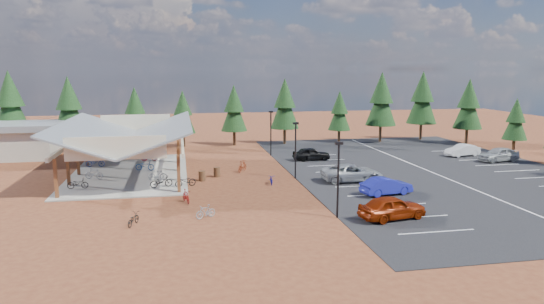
% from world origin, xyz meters
% --- Properties ---
extents(ground, '(140.00, 140.00, 0.00)m').
position_xyz_m(ground, '(0.00, 0.00, 0.00)').
color(ground, '#5A2817').
rests_on(ground, ground).
extents(asphalt_lot, '(27.00, 44.00, 0.04)m').
position_xyz_m(asphalt_lot, '(18.50, 3.00, 0.02)').
color(asphalt_lot, black).
rests_on(asphalt_lot, ground).
extents(concrete_pad, '(10.60, 18.60, 0.10)m').
position_xyz_m(concrete_pad, '(-10.00, 7.00, 0.05)').
color(concrete_pad, gray).
rests_on(concrete_pad, ground).
extents(bike_pavilion, '(11.65, 19.40, 4.97)m').
position_xyz_m(bike_pavilion, '(-10.00, 7.00, 3.82)').
color(bike_pavilion, '#593319').
rests_on(bike_pavilion, concrete_pad).
extents(outbuilding, '(11.00, 7.00, 3.90)m').
position_xyz_m(outbuilding, '(-24.00, 18.00, 2.03)').
color(outbuilding, '#ADA593').
rests_on(outbuilding, ground).
extents(lamp_post_0, '(0.50, 0.25, 5.14)m').
position_xyz_m(lamp_post_0, '(5.00, -10.00, 2.98)').
color(lamp_post_0, black).
rests_on(lamp_post_0, ground).
extents(lamp_post_1, '(0.50, 0.25, 5.14)m').
position_xyz_m(lamp_post_1, '(5.00, 2.00, 2.98)').
color(lamp_post_1, black).
rests_on(lamp_post_1, ground).
extents(lamp_post_2, '(0.50, 0.25, 5.14)m').
position_xyz_m(lamp_post_2, '(5.00, 14.00, 2.98)').
color(lamp_post_2, black).
rests_on(lamp_post_2, ground).
extents(trash_bin_0, '(0.60, 0.60, 0.90)m').
position_xyz_m(trash_bin_0, '(-3.39, 2.62, 0.45)').
color(trash_bin_0, '#4C301B').
rests_on(trash_bin_0, ground).
extents(trash_bin_1, '(0.60, 0.60, 0.90)m').
position_xyz_m(trash_bin_1, '(-1.96, 4.00, 0.45)').
color(trash_bin_1, '#4C301B').
rests_on(trash_bin_1, ground).
extents(pine_0, '(4.18, 4.18, 9.74)m').
position_xyz_m(pine_0, '(-24.91, 22.58, 5.95)').
color(pine_0, '#382314').
rests_on(pine_0, ground).
extents(pine_1, '(3.88, 3.88, 9.04)m').
position_xyz_m(pine_1, '(-18.11, 21.42, 5.52)').
color(pine_1, '#382314').
rests_on(pine_1, ground).
extents(pine_2, '(3.29, 3.29, 7.67)m').
position_xyz_m(pine_2, '(-10.65, 22.87, 4.68)').
color(pine_2, '#382314').
rests_on(pine_2, ground).
extents(pine_3, '(3.09, 3.09, 7.19)m').
position_xyz_m(pine_3, '(-4.76, 22.62, 4.39)').
color(pine_3, '#382314').
rests_on(pine_3, ground).
extents(pine_4, '(3.37, 3.37, 7.86)m').
position_xyz_m(pine_4, '(1.74, 22.40, 4.80)').
color(pine_4, '#382314').
rests_on(pine_4, ground).
extents(pine_5, '(3.72, 3.72, 8.66)m').
position_xyz_m(pine_5, '(8.40, 22.21, 5.29)').
color(pine_5, '#382314').
rests_on(pine_5, ground).
extents(pine_6, '(3.00, 3.00, 6.99)m').
position_xyz_m(pine_6, '(15.96, 22.30, 4.26)').
color(pine_6, '#382314').
rests_on(pine_6, ground).
extents(pine_7, '(4.07, 4.07, 9.48)m').
position_xyz_m(pine_7, '(21.59, 21.58, 5.79)').
color(pine_7, '#382314').
rests_on(pine_7, ground).
extents(pine_8, '(4.11, 4.11, 9.58)m').
position_xyz_m(pine_8, '(28.01, 22.47, 5.85)').
color(pine_8, '#382314').
rests_on(pine_8, ground).
extents(pine_12, '(2.79, 2.79, 6.50)m').
position_xyz_m(pine_12, '(33.77, 10.60, 3.96)').
color(pine_12, '#382314').
rests_on(pine_12, ground).
extents(pine_13, '(3.70, 3.70, 8.63)m').
position_xyz_m(pine_13, '(32.02, 17.60, 5.27)').
color(pine_13, '#382314').
rests_on(pine_13, ground).
extents(bike_0, '(1.67, 0.60, 0.88)m').
position_xyz_m(bike_0, '(-13.59, 1.25, 0.54)').
color(bike_0, black).
rests_on(bike_0, concrete_pad).
extents(bike_1, '(1.75, 0.99, 1.01)m').
position_xyz_m(bike_1, '(-12.87, 4.69, 0.61)').
color(bike_1, '#9FA2A8').
rests_on(bike_1, concrete_pad).
extents(bike_2, '(1.81, 0.67, 0.95)m').
position_xyz_m(bike_2, '(-13.66, 10.46, 0.57)').
color(bike_2, navy).
rests_on(bike_2, concrete_pad).
extents(bike_3, '(1.52, 0.58, 0.89)m').
position_xyz_m(bike_3, '(-13.28, 14.56, 0.55)').
color(bike_3, maroon).
rests_on(bike_3, concrete_pad).
extents(bike_4, '(2.00, 1.24, 0.99)m').
position_xyz_m(bike_4, '(-6.85, 0.45, 0.60)').
color(bike_4, black).
rests_on(bike_4, concrete_pad).
extents(bike_5, '(1.64, 0.47, 0.98)m').
position_xyz_m(bike_5, '(-7.24, 3.12, 0.59)').
color(bike_5, gray).
rests_on(bike_5, concrete_pad).
extents(bike_6, '(1.93, 1.01, 0.96)m').
position_xyz_m(bike_6, '(-8.65, 7.78, 0.58)').
color(bike_6, '#164893').
rests_on(bike_6, concrete_pad).
extents(bike_7, '(1.74, 0.57, 1.03)m').
position_xyz_m(bike_7, '(-8.49, 12.66, 0.62)').
color(bike_7, maroon).
rests_on(bike_7, concrete_pad).
extents(bike_11, '(0.87, 1.72, 0.99)m').
position_xyz_m(bike_11, '(-4.90, -4.36, 0.50)').
color(bike_11, maroon).
rests_on(bike_11, ground).
extents(bike_12, '(1.03, 1.67, 0.83)m').
position_xyz_m(bike_12, '(-8.29, -9.12, 0.41)').
color(bike_12, black).
rests_on(bike_12, ground).
extents(bike_13, '(1.51, 1.06, 0.89)m').
position_xyz_m(bike_13, '(-3.67, -8.45, 0.45)').
color(bike_13, gray).
rests_on(bike_13, ground).
extents(bike_14, '(0.73, 1.64, 0.83)m').
position_xyz_m(bike_14, '(2.45, 0.26, 0.42)').
color(bike_14, '#0E0F84').
rests_on(bike_14, ground).
extents(bike_15, '(1.39, 1.79, 1.08)m').
position_xyz_m(bike_15, '(0.66, 5.91, 0.54)').
color(bike_15, maroon).
rests_on(bike_15, ground).
extents(bike_16, '(1.98, 1.36, 0.98)m').
position_xyz_m(bike_16, '(-4.86, 0.64, 0.49)').
color(bike_16, black).
rests_on(bike_16, ground).
extents(car_0, '(4.84, 2.69, 1.56)m').
position_xyz_m(car_0, '(8.44, -11.02, 0.82)').
color(car_0, maroon).
rests_on(car_0, asphalt_lot).
extents(car_1, '(4.38, 2.26, 1.38)m').
position_xyz_m(car_1, '(10.68, -5.06, 0.73)').
color(car_1, '#1C2197').
rests_on(car_1, asphalt_lot).
extents(car_2, '(5.46, 2.58, 1.51)m').
position_xyz_m(car_2, '(9.63, -0.10, 0.79)').
color(car_2, gray).
rests_on(car_2, asphalt_lot).
extents(car_4, '(4.11, 1.78, 1.38)m').
position_xyz_m(car_4, '(8.78, 10.26, 0.73)').
color(car_4, black).
rests_on(car_4, asphalt_lot).
extents(car_8, '(4.74, 2.48, 1.54)m').
position_xyz_m(car_8, '(28.28, 5.73, 0.81)').
color(car_8, gray).
rests_on(car_8, asphalt_lot).
extents(car_9, '(4.28, 2.17, 1.34)m').
position_xyz_m(car_9, '(26.36, 9.44, 0.71)').
color(car_9, silver).
rests_on(car_9, asphalt_lot).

